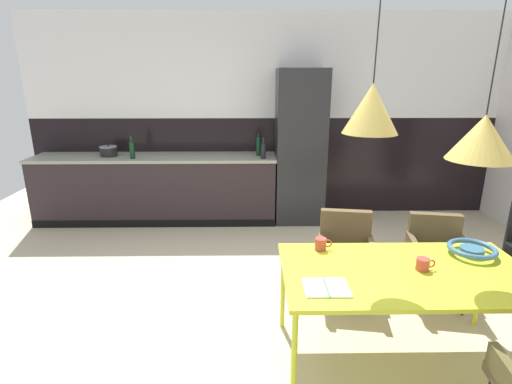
{
  "coord_description": "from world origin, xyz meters",
  "views": [
    {
      "loc": [
        -0.25,
        -2.73,
        1.99
      ],
      "look_at": [
        -0.2,
        0.72,
        0.93
      ],
      "focal_mm": 27.29,
      "sensor_mm": 36.0,
      "label": 1
    }
  ],
  "objects": [
    {
      "name": "open_book",
      "position": [
        0.21,
        -0.63,
        0.73
      ],
      "size": [
        0.28,
        0.23,
        0.02
      ],
      "color": "white",
      "rests_on": "dining_table"
    },
    {
      "name": "mug_tall_blue",
      "position": [
        0.27,
        -0.08,
        0.77
      ],
      "size": [
        0.13,
        0.08,
        0.09
      ],
      "color": "#B23D33",
      "rests_on": "dining_table"
    },
    {
      "name": "bottle_oil_tall",
      "position": [
        -0.09,
        2.26,
        1.03
      ],
      "size": [
        0.07,
        0.07,
        0.28
      ],
      "color": "black",
      "rests_on": "kitchen_counter"
    },
    {
      "name": "back_wall_splashback_dark",
      "position": [
        0.0,
        2.82,
        0.69
      ],
      "size": [
        6.66,
        0.12,
        1.38
      ],
      "primitive_type": "cube",
      "color": "black",
      "rests_on": "ground"
    },
    {
      "name": "bottle_wine_green",
      "position": [
        -0.14,
        2.46,
        1.05
      ],
      "size": [
        0.06,
        0.06,
        0.31
      ],
      "color": "#0F3319",
      "rests_on": "kitchen_counter"
    },
    {
      "name": "mug_short_terracotta",
      "position": [
        0.9,
        -0.4,
        0.76
      ],
      "size": [
        0.13,
        0.09,
        0.08
      ],
      "color": "#B23D33",
      "rests_on": "dining_table"
    },
    {
      "name": "refrigerator_column",
      "position": [
        0.42,
        2.46,
        1.02
      ],
      "size": [
        0.65,
        0.6,
        2.05
      ],
      "primitive_type": "cube",
      "color": "#232326",
      "rests_on": "ground"
    },
    {
      "name": "pendant_lamp_over_table_far",
      "position": [
        1.12,
        -0.45,
        1.62
      ],
      "size": [
        0.39,
        0.39,
        1.23
      ],
      "color": "black"
    },
    {
      "name": "bottle_spice_small",
      "position": [
        -1.8,
        2.3,
        1.03
      ],
      "size": [
        0.07,
        0.07,
        0.3
      ],
      "color": "#0F3319",
      "rests_on": "kitchen_counter"
    },
    {
      "name": "fruit_bowl",
      "position": [
        1.35,
        -0.18,
        0.76
      ],
      "size": [
        0.34,
        0.34,
        0.07
      ],
      "color": "#33607F",
      "rests_on": "dining_table"
    },
    {
      "name": "ground_plane",
      "position": [
        0.0,
        0.0,
        0.0
      ],
      "size": [
        8.65,
        8.65,
        0.0
      ],
      "primitive_type": "plane",
      "color": "#C5B795"
    },
    {
      "name": "pendant_lamp_over_table_near",
      "position": [
        0.46,
        -0.41,
        1.79
      ],
      "size": [
        0.33,
        0.33,
        1.08
      ],
      "color": "black"
    },
    {
      "name": "dining_table",
      "position": [
        0.79,
        -0.41,
        0.68
      ],
      "size": [
        1.66,
        0.89,
        0.72
      ],
      "color": "gold",
      "rests_on": "ground"
    },
    {
      "name": "cooking_pot",
      "position": [
        -2.17,
        2.47,
        0.98
      ],
      "size": [
        0.23,
        0.23,
        0.16
      ],
      "color": "black",
      "rests_on": "kitchen_counter"
    },
    {
      "name": "armchair_head_of_table",
      "position": [
        1.41,
        0.43,
        0.5
      ],
      "size": [
        0.55,
        0.54,
        0.77
      ],
      "rotation": [
        0.0,
        0.0,
        2.97
      ],
      "color": "brown",
      "rests_on": "ground"
    },
    {
      "name": "armchair_far_side",
      "position": [
        0.6,
        0.46,
        0.5
      ],
      "size": [
        0.55,
        0.54,
        0.8
      ],
      "rotation": [
        0.0,
        0.0,
        2.99
      ],
      "color": "brown",
      "rests_on": "ground"
    },
    {
      "name": "kitchen_counter",
      "position": [
        -1.55,
        2.46,
        0.46
      ],
      "size": [
        3.28,
        0.63,
        0.91
      ],
      "color": "#2A2123",
      "rests_on": "ground"
    },
    {
      "name": "back_wall_panel_upper",
      "position": [
        0.0,
        2.82,
        2.08
      ],
      "size": [
        6.66,
        0.12,
        1.38
      ],
      "primitive_type": "cube",
      "color": "silver",
      "rests_on": "back_wall_splashback_dark"
    }
  ]
}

